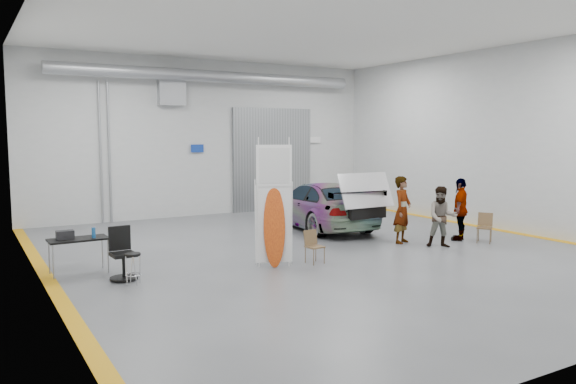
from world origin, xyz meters
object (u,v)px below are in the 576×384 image
person_b (442,217)px  shop_stool (133,269)px  person_a (402,210)px  folding_chair_far (484,234)px  person_c (460,209)px  folding_chair_near (315,253)px  sedan_car (319,205)px  office_chair (123,257)px  surfboard_display (278,215)px  work_table (75,239)px

person_b → shop_stool: 8.52m
person_a → folding_chair_far: size_ratio=2.26×
person_c → folding_chair_near: size_ratio=2.30×
sedan_car → office_chair: sedan_car is taller
surfboard_display → folding_chair_far: surfboard_display is taller
office_chair → person_c: bearing=-6.1°
person_a → person_b: size_ratio=1.14×
sedan_car → work_table: bearing=22.5°
sedan_car → person_a: (0.64, -3.39, 0.20)m
person_b → surfboard_display: 5.10m
shop_stool → person_a: bearing=4.2°
folding_chair_near → folding_chair_far: size_ratio=0.94×
person_b → work_table: size_ratio=1.32×
person_b → work_table: person_b is taller
person_c → person_b: bearing=-12.4°
folding_chair_far → person_c: bearing=170.6°
person_c → shop_stool: 9.75m
person_a → surfboard_display: (-4.54, -0.73, 0.28)m
person_a → person_c: 1.85m
person_b → shop_stool: (-8.50, 0.45, -0.52)m
folding_chair_near → office_chair: size_ratio=0.71×
person_b → folding_chair_near: bearing=-145.3°
sedan_car → surfboard_display: bearing=52.7°
surfboard_display → work_table: (-4.31, 1.72, -0.44)m
person_a → office_chair: size_ratio=1.71×
office_chair → shop_stool: bearing=-84.3°
person_a → work_table: person_a is taller
surfboard_display → folding_chair_far: 6.70m
sedan_car → folding_chair_near: 5.24m
shop_stool → office_chair: office_chair is taller
surfboard_display → office_chair: size_ratio=2.72×
person_a → folding_chair_near: (-3.61, -0.89, -0.72)m
person_b → work_table: 9.60m
work_table → office_chair: size_ratio=1.14×
folding_chair_near → surfboard_display: bearing=164.8°
folding_chair_far → sedan_car: bearing=175.5°
sedan_car → person_b: size_ratio=3.11×
surfboard_display → office_chair: bearing=-168.0°
folding_chair_near → shop_stool: 4.37m
person_a → person_c: size_ratio=1.05×
person_b → shop_stool: size_ratio=2.56×
person_a → shop_stool: 8.01m
person_c → shop_stool: bearing=-33.3°
person_b → surfboard_display: size_ratio=0.55×
sedan_car → folding_chair_near: sedan_car is taller
person_b → person_a: bearing=153.7°
person_b → folding_chair_far: bearing=30.7°
surfboard_display → folding_chair_far: bearing=19.2°
folding_chair_far → work_table: bearing=-136.4°
person_c → work_table: size_ratio=1.43×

